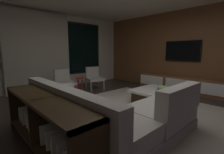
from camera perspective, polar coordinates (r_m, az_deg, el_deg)
The scene contains 13 objects.
floor at distance 3.54m, azimuth 6.11°, elevation -13.15°, with size 9.20×9.20×0.00m, color #332B26.
back_wall_with_window at distance 6.24m, azimuth -20.45°, elevation 8.53°, with size 6.60×0.30×2.70m.
media_wall at distance 5.96m, azimuth 26.12°, elevation 8.25°, with size 0.12×7.80×2.70m.
area_rug at distance 3.74m, azimuth 10.87°, elevation -11.94°, with size 3.20×3.80×0.01m, color #ADA391.
sectional_couch at distance 2.74m, azimuth -2.87°, elevation -13.34°, with size 1.98×2.50×0.82m.
coffee_table at distance 4.36m, azimuth 16.19°, elevation -6.61°, with size 1.16×1.16×0.36m.
book_stack_on_coffee_table at distance 4.34m, azimuth 17.46°, elevation -3.84°, with size 0.28×0.20×0.08m.
accent_chair_near_window at distance 5.83m, azimuth -6.41°, elevation 0.08°, with size 0.67×0.68×0.78m.
accent_chair_by_curtain at distance 5.26m, azimuth -16.58°, elevation -1.21°, with size 0.59×0.61×0.78m.
side_stool at distance 5.59m, azimuth -11.32°, elevation -1.05°, with size 0.32×0.32×0.46m.
media_console at distance 5.81m, azimuth 23.88°, elevation -2.51°, with size 0.46×3.10×0.52m.
mounted_tv at distance 5.95m, azimuth 23.48°, elevation 8.42°, with size 0.05×1.18×0.68m.
console_table_behind_couch at distance 2.38m, azimuth -22.71°, elevation -14.48°, with size 0.40×2.10×0.74m.
Camera 1 is at (-2.50, -2.12, 1.33)m, focal length 25.95 mm.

